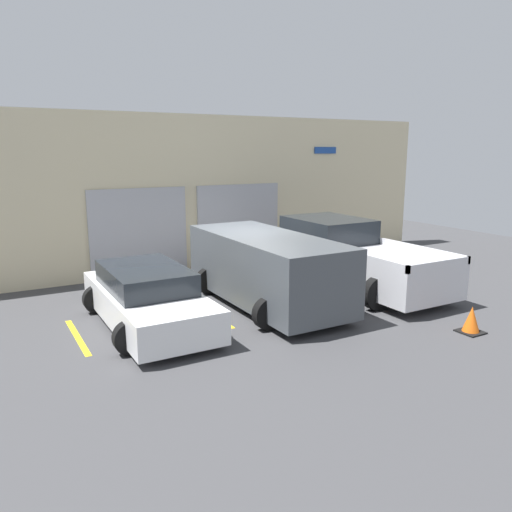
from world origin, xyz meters
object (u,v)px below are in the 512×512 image
at_px(sedan_white, 147,298).
at_px(sedan_side, 266,268).
at_px(pickup_truck, 353,257).
at_px(traffic_cone, 471,321).

height_order(sedan_white, sedan_side, sedan_side).
height_order(pickup_truck, sedan_white, pickup_truck).
xyz_separation_m(sedan_white, sedan_side, (2.91, -0.02, 0.32)).
relative_size(sedan_white, sedan_side, 0.91).
bearing_deg(traffic_cone, pickup_truck, 86.38).
bearing_deg(sedan_side, pickup_truck, 6.04).
bearing_deg(sedan_side, sedan_white, 179.57).
bearing_deg(pickup_truck, sedan_white, -177.19).
bearing_deg(pickup_truck, traffic_cone, -93.62).
distance_m(pickup_truck, traffic_cone, 4.05).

